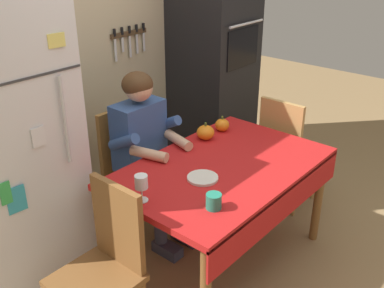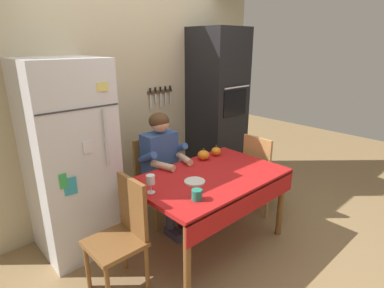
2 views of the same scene
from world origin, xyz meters
TOP-DOWN VIEW (x-y plane):
  - ground_plane at (0.00, 0.00)m, footprint 10.00×10.00m
  - back_wall_assembly at (0.05, 1.35)m, footprint 3.70×0.13m
  - refrigerator at (-0.95, 0.96)m, footprint 0.68×0.71m
  - wall_oven at (1.05, 1.00)m, footprint 0.60×0.64m
  - dining_table at (0.00, 0.08)m, footprint 1.40×0.90m
  - chair_behind_person at (-0.10, 0.87)m, footprint 0.40×0.40m
  - seated_person at (-0.10, 0.68)m, footprint 0.47×0.55m
  - chair_right_side at (0.90, 0.15)m, footprint 0.40×0.40m
  - chair_left_side at (-0.90, 0.17)m, footprint 0.40×0.40m
  - coffee_mug at (-0.42, -0.16)m, footprint 0.11×0.08m
  - wine_glass at (-0.61, 0.18)m, footprint 0.07×0.07m
  - pumpkin_large at (0.24, 0.43)m, footprint 0.13×0.13m
  - pumpkin_medium at (0.43, 0.43)m, footprint 0.10×0.10m
  - serving_tray at (-0.22, 0.08)m, footprint 0.19×0.19m

SIDE VIEW (x-z plane):
  - ground_plane at x=0.00m, z-range 0.00..0.00m
  - chair_behind_person at x=-0.10m, z-range 0.05..0.98m
  - chair_right_side at x=0.90m, z-range 0.05..0.98m
  - chair_left_side at x=-0.90m, z-range 0.05..0.98m
  - dining_table at x=0.00m, z-range 0.29..1.03m
  - seated_person at x=-0.10m, z-range 0.11..1.36m
  - serving_tray at x=-0.22m, z-range 0.74..0.76m
  - coffee_mug at x=-0.42m, z-range 0.74..0.83m
  - pumpkin_medium at x=0.43m, z-range 0.73..0.84m
  - pumpkin_large at x=0.24m, z-range 0.73..0.85m
  - wine_glass at x=-0.61m, z-range 0.77..0.93m
  - refrigerator at x=-0.95m, z-range 0.00..1.80m
  - wall_oven at x=1.05m, z-range 0.00..2.10m
  - back_wall_assembly at x=0.05m, z-range 0.00..2.60m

